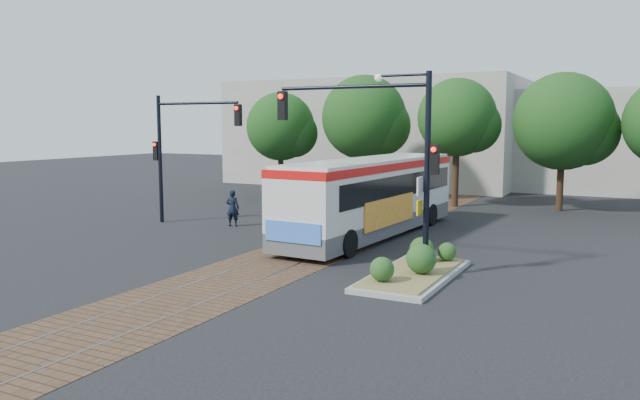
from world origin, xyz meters
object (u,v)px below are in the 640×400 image
(city_bus, at_px, (372,193))
(signal_pole_left, at_px, (178,141))
(signal_pole_main, at_px, (389,141))
(parked_car, at_px, (328,203))
(officer, at_px, (233,208))
(traffic_island, at_px, (415,267))

(city_bus, xyz_separation_m, signal_pole_left, (-9.25, -1.17, 2.06))
(signal_pole_main, distance_m, signal_pole_left, 13.14)
(signal_pole_left, relative_size, parked_car, 1.28)
(city_bus, relative_size, parked_car, 2.60)
(signal_pole_left, xyz_separation_m, parked_car, (5.09, 5.35, -3.18))
(signal_pole_left, distance_m, parked_car, 8.04)
(officer, relative_size, parked_car, 0.36)
(city_bus, bearing_deg, traffic_island, -53.64)
(city_bus, relative_size, signal_pole_left, 2.04)
(traffic_island, relative_size, parked_car, 1.11)
(signal_pole_left, relative_size, officer, 3.59)
(city_bus, distance_m, officer, 6.73)
(officer, bearing_deg, traffic_island, 135.61)
(officer, bearing_deg, signal_pole_left, -5.67)
(signal_pole_left, height_order, officer, signal_pole_left)
(city_bus, distance_m, traffic_island, 7.38)
(parked_car, bearing_deg, city_bus, -148.11)
(signal_pole_left, bearing_deg, city_bus, 7.21)
(parked_car, bearing_deg, traffic_island, -154.68)
(traffic_island, bearing_deg, city_bus, 122.99)
(city_bus, height_order, signal_pole_main, signal_pole_main)
(signal_pole_main, bearing_deg, officer, 150.96)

